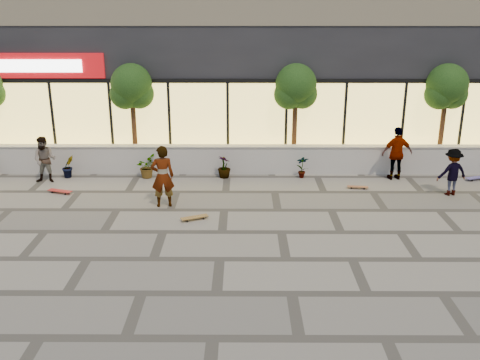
{
  "coord_description": "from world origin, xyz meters",
  "views": [
    {
      "loc": [
        0.56,
        -11.84,
        6.01
      ],
      "look_at": [
        0.49,
        2.26,
        1.3
      ],
      "focal_mm": 40.0,
      "sensor_mm": 36.0,
      "label": 1
    }
  ],
  "objects_px": {
    "skateboard_right_near": "(358,187)",
    "skateboard_right_far": "(477,178)",
    "tree_mideast": "(296,89)",
    "skater_left": "(45,160)",
    "tree_midwest": "(132,89)",
    "skateboard_center": "(194,217)",
    "skater_right_near": "(397,153)",
    "tree_east": "(447,89)",
    "skater_center": "(163,176)",
    "skater_right_far": "(452,172)",
    "skateboard_left": "(60,191)"
  },
  "relations": [
    {
      "from": "skater_right_far",
      "to": "skateboard_right_near",
      "type": "height_order",
      "value": "skater_right_far"
    },
    {
      "from": "skateboard_right_near",
      "to": "skateboard_right_far",
      "type": "distance_m",
      "value": 4.52
    },
    {
      "from": "skateboard_center",
      "to": "skateboard_left",
      "type": "xyz_separation_m",
      "value": [
        -4.64,
        2.25,
        0.0
      ]
    },
    {
      "from": "skater_right_far",
      "to": "skateboard_right_far",
      "type": "relative_size",
      "value": 1.73
    },
    {
      "from": "skateboard_center",
      "to": "skateboard_right_far",
      "type": "relative_size",
      "value": 0.92
    },
    {
      "from": "skateboard_right_far",
      "to": "skater_center",
      "type": "bearing_deg",
      "value": 175.13
    },
    {
      "from": "skater_left",
      "to": "skateboard_left",
      "type": "height_order",
      "value": "skater_left"
    },
    {
      "from": "skater_right_near",
      "to": "skater_left",
      "type": "bearing_deg",
      "value": -6.4
    },
    {
      "from": "skater_center",
      "to": "skateboard_left",
      "type": "distance_m",
      "value": 3.87
    },
    {
      "from": "tree_midwest",
      "to": "skateboard_center",
      "type": "distance_m",
      "value": 6.53
    },
    {
      "from": "skater_center",
      "to": "skateboard_right_near",
      "type": "distance_m",
      "value": 6.61
    },
    {
      "from": "tree_east",
      "to": "skateboard_right_near",
      "type": "xyz_separation_m",
      "value": [
        -3.54,
        -2.45,
        -2.92
      ]
    },
    {
      "from": "tree_mideast",
      "to": "skateboard_right_far",
      "type": "relative_size",
      "value": 4.38
    },
    {
      "from": "tree_mideast",
      "to": "skater_left",
      "type": "bearing_deg",
      "value": -168.41
    },
    {
      "from": "skater_center",
      "to": "skater_right_far",
      "type": "height_order",
      "value": "skater_center"
    },
    {
      "from": "skater_left",
      "to": "skateboard_center",
      "type": "xyz_separation_m",
      "value": [
        5.46,
        -3.41,
        -0.73
      ]
    },
    {
      "from": "skater_right_near",
      "to": "skateboard_right_far",
      "type": "distance_m",
      "value": 3.01
    },
    {
      "from": "skater_right_far",
      "to": "skateboard_left",
      "type": "height_order",
      "value": "skater_right_far"
    },
    {
      "from": "skater_right_near",
      "to": "skateboard_right_far",
      "type": "height_order",
      "value": "skater_right_near"
    },
    {
      "from": "skateboard_right_near",
      "to": "tree_midwest",
      "type": "bearing_deg",
      "value": 171.41
    },
    {
      "from": "skater_right_near",
      "to": "skateboard_left",
      "type": "bearing_deg",
      "value": -0.53
    },
    {
      "from": "skater_left",
      "to": "skater_right_near",
      "type": "distance_m",
      "value": 12.3
    },
    {
      "from": "skater_left",
      "to": "skater_right_far",
      "type": "height_order",
      "value": "skater_left"
    },
    {
      "from": "tree_mideast",
      "to": "skateboard_right_near",
      "type": "bearing_deg",
      "value": -51.36
    },
    {
      "from": "tree_midwest",
      "to": "skateboard_left",
      "type": "distance_m",
      "value": 4.59
    },
    {
      "from": "skater_center",
      "to": "tree_mideast",
      "type": "bearing_deg",
      "value": -148.56
    },
    {
      "from": "tree_east",
      "to": "skater_left",
      "type": "xyz_separation_m",
      "value": [
        -14.3,
        -1.8,
        -2.17
      ]
    },
    {
      "from": "skater_right_far",
      "to": "skateboard_center",
      "type": "distance_m",
      "value": 8.51
    },
    {
      "from": "tree_midwest",
      "to": "skateboard_left",
      "type": "relative_size",
      "value": 4.57
    },
    {
      "from": "skater_right_near",
      "to": "skateboard_left",
      "type": "height_order",
      "value": "skater_right_near"
    },
    {
      "from": "skater_center",
      "to": "tree_east",
      "type": "bearing_deg",
      "value": -169.13
    },
    {
      "from": "tree_mideast",
      "to": "skater_right_near",
      "type": "bearing_deg",
      "value": -21.82
    },
    {
      "from": "tree_midwest",
      "to": "skater_right_near",
      "type": "relative_size",
      "value": 2.07
    },
    {
      "from": "tree_mideast",
      "to": "skater_left",
      "type": "height_order",
      "value": "tree_mideast"
    },
    {
      "from": "tree_midwest",
      "to": "tree_mideast",
      "type": "relative_size",
      "value": 1.0
    },
    {
      "from": "tree_midwest",
      "to": "tree_east",
      "type": "distance_m",
      "value": 11.5
    },
    {
      "from": "skater_center",
      "to": "skater_left",
      "type": "xyz_separation_m",
      "value": [
        -4.42,
        2.29,
        -0.15
      ]
    },
    {
      "from": "skater_center",
      "to": "skateboard_center",
      "type": "height_order",
      "value": "skater_center"
    },
    {
      "from": "skateboard_left",
      "to": "skateboard_center",
      "type": "bearing_deg",
      "value": -7.52
    },
    {
      "from": "skater_left",
      "to": "skateboard_right_near",
      "type": "relative_size",
      "value": 2.28
    },
    {
      "from": "skater_left",
      "to": "skater_right_near",
      "type": "bearing_deg",
      "value": 1.5
    },
    {
      "from": "tree_east",
      "to": "skater_right_far",
      "type": "height_order",
      "value": "tree_east"
    },
    {
      "from": "tree_midwest",
      "to": "skater_right_near",
      "type": "xyz_separation_m",
      "value": [
        9.5,
        -1.4,
        -2.04
      ]
    },
    {
      "from": "tree_east",
      "to": "skateboard_right_near",
      "type": "bearing_deg",
      "value": -145.24
    },
    {
      "from": "tree_mideast",
      "to": "tree_east",
      "type": "bearing_deg",
      "value": 0.0
    },
    {
      "from": "tree_mideast",
      "to": "skateboard_left",
      "type": "bearing_deg",
      "value": -159.63
    },
    {
      "from": "skater_center",
      "to": "skateboard_right_far",
      "type": "xyz_separation_m",
      "value": [
        10.76,
        2.59,
        -0.88
      ]
    },
    {
      "from": "skater_right_near",
      "to": "skater_right_far",
      "type": "xyz_separation_m",
      "value": [
        1.36,
        -1.62,
        -0.17
      ]
    },
    {
      "from": "skater_left",
      "to": "skateboard_center",
      "type": "relative_size",
      "value": 1.98
    },
    {
      "from": "tree_mideast",
      "to": "tree_midwest",
      "type": "bearing_deg",
      "value": 180.0
    }
  ]
}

